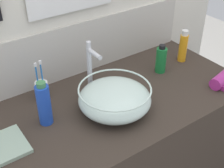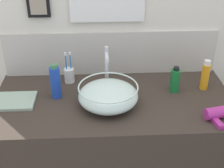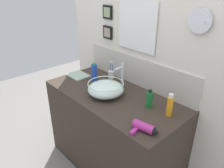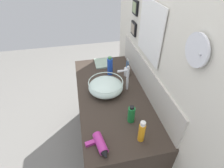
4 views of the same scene
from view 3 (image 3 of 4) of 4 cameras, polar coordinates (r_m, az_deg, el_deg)
name	(u,v)px [view 3 (image 3 of 4)]	position (r m, az deg, el deg)	size (l,w,h in m)	color
ground_plane	(113,164)	(2.50, 0.16, -20.25)	(6.00, 6.00, 0.00)	gray
vanity_counter	(113,132)	(2.21, 0.18, -12.52)	(1.34, 0.63, 0.86)	#382D26
back_panel	(140,49)	(2.07, 7.36, 8.93)	(1.96, 0.10, 2.41)	silver
glass_bowl_sink	(106,89)	(1.93, -1.63, -1.25)	(0.32, 0.32, 0.12)	silver
faucet	(122,74)	(2.01, 2.53, 2.52)	(0.02, 0.11, 0.25)	silver
hair_drier	(145,128)	(1.52, 8.57, -11.28)	(0.20, 0.15, 0.06)	#B22D8C
toothbrush_cup	(111,75)	(2.25, -0.24, 2.43)	(0.06, 0.06, 0.19)	white
shampoo_bottle	(94,73)	(2.17, -4.63, 2.89)	(0.06, 0.06, 0.20)	blue
lotion_bottle	(170,105)	(1.69, 14.87, -5.43)	(0.05, 0.05, 0.18)	orange
spray_bottle	(149,99)	(1.77, 9.74, -3.94)	(0.05, 0.05, 0.16)	#197233
hand_towel	(78,76)	(2.35, -8.83, 2.18)	(0.22, 0.18, 0.02)	#99B29E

